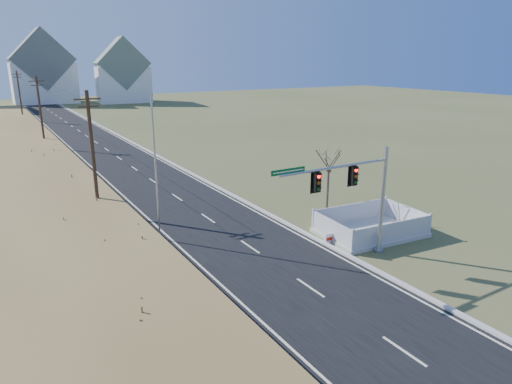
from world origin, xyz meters
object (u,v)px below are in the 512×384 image
at_px(fence_enclosure, 370,230).
at_px(flagpole, 157,185).
at_px(open_sign, 329,239).
at_px(bare_tree, 329,159).
at_px(traffic_signal_mast, 360,192).

height_order(fence_enclosure, flagpole, flagpole).
bearing_deg(open_sign, bare_tree, 59.03).
distance_m(traffic_signal_mast, open_sign, 4.40).
height_order(traffic_signal_mast, bare_tree, traffic_signal_mast).
bearing_deg(traffic_signal_mast, open_sign, 87.34).
distance_m(fence_enclosure, bare_tree, 5.79).
distance_m(fence_enclosure, open_sign, 3.38).
relative_size(traffic_signal_mast, bare_tree, 1.50).
xyz_separation_m(fence_enclosure, bare_tree, (-0.21, 4.17, 4.01)).
bearing_deg(open_sign, fence_enclosure, 5.47).
bearing_deg(traffic_signal_mast, flagpole, 135.22).
relative_size(traffic_signal_mast, open_sign, 11.99).
height_order(traffic_signal_mast, fence_enclosure, traffic_signal_mast).
bearing_deg(bare_tree, flagpole, 171.15).
xyz_separation_m(fence_enclosure, flagpole, (-12.18, 6.03, 3.36)).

